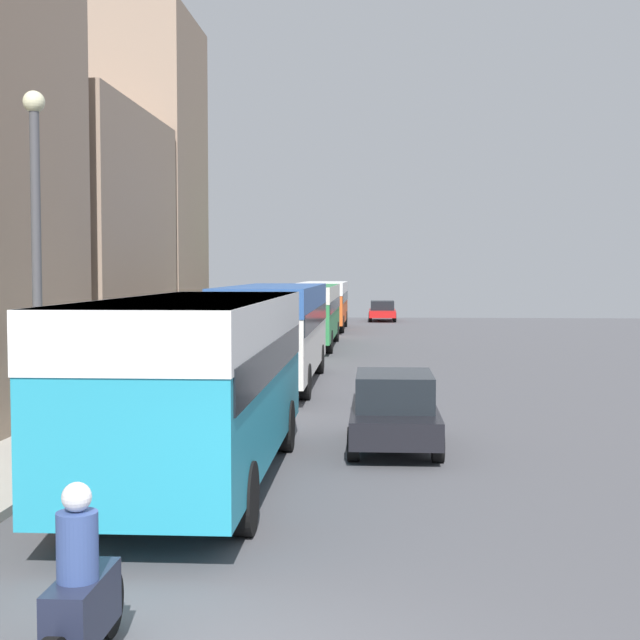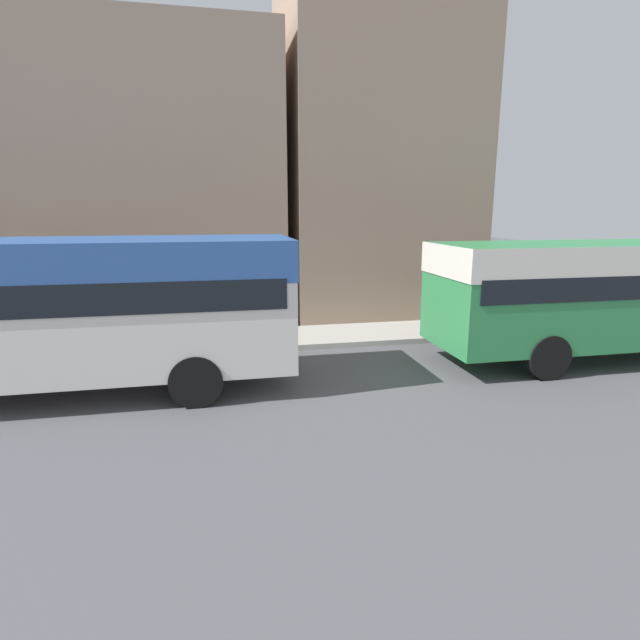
{
  "view_description": "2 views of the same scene",
  "coord_description": "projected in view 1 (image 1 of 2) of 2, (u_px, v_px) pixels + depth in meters",
  "views": [
    {
      "loc": [
        1.24,
        -7.48,
        3.55
      ],
      "look_at": [
        -0.95,
        28.26,
        1.56
      ],
      "focal_mm": 50.0,
      "sensor_mm": 36.0,
      "label": 1
    },
    {
      "loc": [
        8.5,
        23.55,
        3.63
      ],
      "look_at": [
        -1.88,
        25.7,
        1.28
      ],
      "focal_mm": 28.0,
      "sensor_mm": 36.0,
      "label": 2
    }
  ],
  "objects": [
    {
      "name": "lamp_post",
      "position": [
        36.0,
        250.0,
        14.72
      ],
      "size": [
        0.36,
        0.36,
        6.35
      ],
      "color": "#47474C",
      "rests_on": "sidewalk"
    },
    {
      "name": "car_crossing",
      "position": [
        394.0,
        410.0,
        17.69
      ],
      "size": [
        1.79,
        3.87,
        1.52
      ],
      "rotation": [
        0.0,
        0.0,
        3.14
      ],
      "color": "black",
      "rests_on": "ground_plane"
    },
    {
      "name": "building_end_row",
      "position": [
        124.0,
        189.0,
        36.88
      ],
      "size": [
        5.86,
        6.21,
        13.9
      ],
      "color": "gray",
      "rests_on": "ground_plane"
    },
    {
      "name": "motorcycle_behind_lead",
      "position": [
        81.0,
        599.0,
        7.77
      ],
      "size": [
        0.38,
        2.24,
        1.73
      ],
      "color": "#1E2338",
      "rests_on": "ground_plane"
    },
    {
      "name": "bus_following",
      "position": [
        276.0,
        321.0,
        27.58
      ],
      "size": [
        2.62,
        10.21,
        3.08
      ],
      "color": "silver",
      "rests_on": "ground_plane"
    },
    {
      "name": "car_far_curb",
      "position": [
        382.0,
        310.0,
        62.77
      ],
      "size": [
        1.91,
        4.47,
        1.44
      ],
      "rotation": [
        0.0,
        0.0,
        3.14
      ],
      "color": "red",
      "rests_on": "ground_plane"
    },
    {
      "name": "bus_third_in_line",
      "position": [
        308.0,
        307.0,
        41.34
      ],
      "size": [
        2.56,
        10.41,
        2.87
      ],
      "color": "#2D8447",
      "rests_on": "ground_plane"
    },
    {
      "name": "bus_rear",
      "position": [
        324.0,
        299.0,
        53.44
      ],
      "size": [
        2.63,
        9.24,
        2.87
      ],
      "color": "#EA5B23",
      "rests_on": "ground_plane"
    },
    {
      "name": "bus_lead",
      "position": [
        198.0,
        364.0,
        14.69
      ],
      "size": [
        2.64,
        9.06,
        3.1
      ],
      "color": "teal",
      "rests_on": "ground_plane"
    },
    {
      "name": "building_far_terrace",
      "position": [
        65.0,
        245.0,
        29.0
      ],
      "size": [
        5.28,
        9.17,
        8.77
      ],
      "color": "gray",
      "rests_on": "ground_plane"
    },
    {
      "name": "pedestrian_near_curb",
      "position": [
        261.0,
        314.0,
        52.82
      ],
      "size": [
        0.42,
        0.42,
        1.7
      ],
      "color": "#232838",
      "rests_on": "sidewalk"
    }
  ]
}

